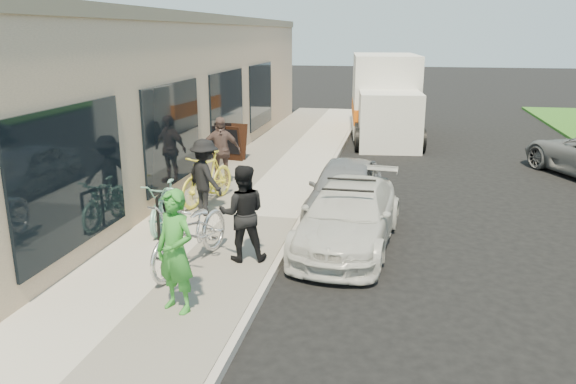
{
  "coord_description": "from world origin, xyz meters",
  "views": [
    {
      "loc": [
        1.4,
        -7.52,
        3.74
      ],
      "look_at": [
        -0.45,
        1.76,
        1.05
      ],
      "focal_mm": 35.0,
      "sensor_mm": 36.0,
      "label": 1
    }
  ],
  "objects_px": {
    "sedan_silver": "(345,188)",
    "bystander_a": "(205,177)",
    "cruiser_bike_b": "(167,204)",
    "bike_rack": "(161,210)",
    "bystander_b": "(220,151)",
    "sandwich_board": "(234,142)",
    "cruiser_bike_c": "(208,178)",
    "moving_truck": "(385,101)",
    "woman_rider": "(175,252)",
    "cruiser_bike_a": "(167,206)",
    "tandem_bike": "(192,233)",
    "man_standing": "(243,213)",
    "sedan_white": "(349,216)"
  },
  "relations": [
    {
      "from": "sedan_silver",
      "to": "bystander_a",
      "type": "height_order",
      "value": "bystander_a"
    },
    {
      "from": "cruiser_bike_b",
      "to": "bystander_a",
      "type": "xyz_separation_m",
      "value": [
        0.46,
        0.9,
        0.32
      ]
    },
    {
      "from": "bike_rack",
      "to": "bystander_b",
      "type": "height_order",
      "value": "bystander_b"
    },
    {
      "from": "sandwich_board",
      "to": "cruiser_bike_c",
      "type": "bearing_deg",
      "value": -71.4
    },
    {
      "from": "bystander_a",
      "to": "moving_truck",
      "type": "bearing_deg",
      "value": -68.77
    },
    {
      "from": "woman_rider",
      "to": "bystander_a",
      "type": "relative_size",
      "value": 1.07
    },
    {
      "from": "sandwich_board",
      "to": "bystander_b",
      "type": "height_order",
      "value": "bystander_b"
    },
    {
      "from": "woman_rider",
      "to": "cruiser_bike_c",
      "type": "relative_size",
      "value": 0.9
    },
    {
      "from": "cruiser_bike_a",
      "to": "tandem_bike",
      "type": "bearing_deg",
      "value": -59.38
    },
    {
      "from": "sedan_silver",
      "to": "bystander_b",
      "type": "distance_m",
      "value": 3.47
    },
    {
      "from": "sandwich_board",
      "to": "bystander_a",
      "type": "xyz_separation_m",
      "value": [
        0.91,
        -5.02,
        0.25
      ]
    },
    {
      "from": "bike_rack",
      "to": "sandwich_board",
      "type": "xyz_separation_m",
      "value": [
        -0.53,
        6.38,
        0.04
      ]
    },
    {
      "from": "sedan_silver",
      "to": "tandem_bike",
      "type": "xyz_separation_m",
      "value": [
        -2.08,
        -3.51,
        0.12
      ]
    },
    {
      "from": "cruiser_bike_c",
      "to": "sedan_silver",
      "type": "bearing_deg",
      "value": 18.55
    },
    {
      "from": "tandem_bike",
      "to": "man_standing",
      "type": "bearing_deg",
      "value": 41.5
    },
    {
      "from": "sedan_white",
      "to": "bystander_b",
      "type": "distance_m",
      "value": 4.61
    },
    {
      "from": "bike_rack",
      "to": "sedan_silver",
      "type": "bearing_deg",
      "value": 36.09
    },
    {
      "from": "sandwich_board",
      "to": "woman_rider",
      "type": "bearing_deg",
      "value": -68.51
    },
    {
      "from": "cruiser_bike_a",
      "to": "moving_truck",
      "type": "bearing_deg",
      "value": 68.81
    },
    {
      "from": "bike_rack",
      "to": "woman_rider",
      "type": "relative_size",
      "value": 0.48
    },
    {
      "from": "bike_rack",
      "to": "sandwich_board",
      "type": "relative_size",
      "value": 0.78
    },
    {
      "from": "sandwich_board",
      "to": "bystander_a",
      "type": "height_order",
      "value": "bystander_a"
    },
    {
      "from": "moving_truck",
      "to": "bystander_a",
      "type": "bearing_deg",
      "value": -112.83
    },
    {
      "from": "sandwich_board",
      "to": "cruiser_bike_c",
      "type": "distance_m",
      "value": 4.28
    },
    {
      "from": "tandem_bike",
      "to": "bystander_b",
      "type": "bearing_deg",
      "value": 113.62
    },
    {
      "from": "sandwich_board",
      "to": "man_standing",
      "type": "distance_m",
      "value": 7.54
    },
    {
      "from": "man_standing",
      "to": "cruiser_bike_c",
      "type": "bearing_deg",
      "value": -75.95
    },
    {
      "from": "bystander_b",
      "to": "cruiser_bike_a",
      "type": "bearing_deg",
      "value": -110.96
    },
    {
      "from": "moving_truck",
      "to": "sedan_white",
      "type": "bearing_deg",
      "value": -97.11
    },
    {
      "from": "tandem_bike",
      "to": "cruiser_bike_b",
      "type": "distance_m",
      "value": 2.03
    },
    {
      "from": "sedan_white",
      "to": "man_standing",
      "type": "bearing_deg",
      "value": -134.22
    },
    {
      "from": "bike_rack",
      "to": "sandwich_board",
      "type": "bearing_deg",
      "value": 94.77
    },
    {
      "from": "sedan_silver",
      "to": "cruiser_bike_b",
      "type": "relative_size",
      "value": 1.98
    },
    {
      "from": "sedan_white",
      "to": "bystander_a",
      "type": "bearing_deg",
      "value": 170.42
    },
    {
      "from": "cruiser_bike_c",
      "to": "bike_rack",
      "type": "bearing_deg",
      "value": -77.77
    },
    {
      "from": "sedan_silver",
      "to": "bystander_a",
      "type": "relative_size",
      "value": 2.23
    },
    {
      "from": "sedan_white",
      "to": "man_standing",
      "type": "distance_m",
      "value": 2.14
    },
    {
      "from": "sedan_white",
      "to": "sandwich_board",
      "type": "bearing_deg",
      "value": 129.06
    },
    {
      "from": "man_standing",
      "to": "bystander_b",
      "type": "xyz_separation_m",
      "value": [
        -1.81,
        4.44,
        0.04
      ]
    },
    {
      "from": "sedan_white",
      "to": "sedan_silver",
      "type": "distance_m",
      "value": 1.73
    },
    {
      "from": "moving_truck",
      "to": "sandwich_board",
      "type": "bearing_deg",
      "value": -132.32
    },
    {
      "from": "cruiser_bike_c",
      "to": "bystander_a",
      "type": "relative_size",
      "value": 1.19
    },
    {
      "from": "tandem_bike",
      "to": "bystander_b",
      "type": "xyz_separation_m",
      "value": [
        -1.09,
        4.87,
        0.27
      ]
    },
    {
      "from": "sandwich_board",
      "to": "cruiser_bike_a",
      "type": "distance_m",
      "value": 6.04
    },
    {
      "from": "sedan_white",
      "to": "bystander_b",
      "type": "height_order",
      "value": "bystander_b"
    },
    {
      "from": "man_standing",
      "to": "cruiser_bike_a",
      "type": "distance_m",
      "value": 2.17
    },
    {
      "from": "moving_truck",
      "to": "bystander_a",
      "type": "distance_m",
      "value": 11.12
    },
    {
      "from": "woman_rider",
      "to": "cruiser_bike_a",
      "type": "relative_size",
      "value": 1.11
    },
    {
      "from": "cruiser_bike_a",
      "to": "bystander_b",
      "type": "height_order",
      "value": "bystander_b"
    },
    {
      "from": "sandwich_board",
      "to": "cruiser_bike_a",
      "type": "xyz_separation_m",
      "value": [
        0.5,
        -6.02,
        -0.07
      ]
    }
  ]
}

